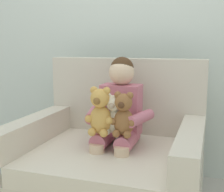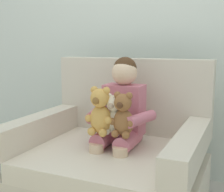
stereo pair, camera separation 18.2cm
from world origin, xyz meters
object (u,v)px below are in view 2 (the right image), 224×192
seated_child (120,114)px  plush_cream (114,115)px  plush_brown (123,116)px  armchair (113,165)px  plush_honey (100,112)px

seated_child → plush_cream: bearing=-93.3°
plush_brown → armchair: bearing=123.1°
plush_cream → plush_honey: 0.09m
plush_brown → plush_cream: plush_brown is taller
seated_child → plush_brown: 0.17m
plush_brown → plush_cream: size_ratio=1.08×
seated_child → plush_cream: (0.01, -0.12, 0.02)m
armchair → plush_cream: bearing=-60.5°
armchair → seated_child: size_ratio=1.42×
plush_brown → plush_cream: 0.07m
seated_child → plush_honey: size_ratio=2.74×
plush_cream → plush_honey: (-0.08, -0.04, 0.02)m
plush_cream → armchair: bearing=98.2°
plush_honey → plush_cream: bearing=47.7°
plush_honey → armchair: bearing=97.6°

